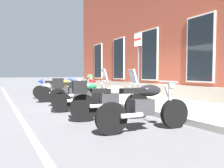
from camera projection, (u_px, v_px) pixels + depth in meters
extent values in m
plane|color=#424244|center=(112.00, 105.00, 7.78)|extent=(140.00, 140.00, 0.00)
cube|color=gray|center=(144.00, 101.00, 8.51)|extent=(26.48, 2.98, 0.15)
cube|color=silver|center=(18.00, 113.00, 6.21)|extent=(26.48, 0.12, 0.01)
cube|color=gray|center=(170.00, 93.00, 9.20)|extent=(20.48, 0.10, 0.70)
cube|color=silver|center=(98.00, 61.00, 15.50)|extent=(1.22, 0.06, 2.52)
cube|color=black|center=(98.00, 61.00, 15.48)|extent=(1.10, 0.03, 2.40)
cube|color=silver|center=(119.00, 59.00, 12.95)|extent=(1.22, 0.06, 2.52)
cube|color=black|center=(118.00, 59.00, 12.93)|extent=(1.10, 0.03, 2.40)
cube|color=silver|center=(150.00, 55.00, 10.40)|extent=(1.22, 0.06, 2.52)
cube|color=black|center=(149.00, 55.00, 10.39)|extent=(1.10, 0.03, 2.40)
cube|color=silver|center=(200.00, 49.00, 7.86)|extent=(1.22, 0.06, 2.52)
cube|color=black|center=(200.00, 49.00, 7.84)|extent=(1.10, 0.03, 2.40)
cylinder|color=black|center=(73.00, 91.00, 10.29)|extent=(0.30, 0.62, 0.62)
cylinder|color=black|center=(40.00, 92.00, 9.98)|extent=(0.30, 0.62, 0.62)
cylinder|color=silver|center=(71.00, 86.00, 10.25)|extent=(0.16, 0.32, 0.65)
cube|color=#28282B|center=(55.00, 88.00, 10.12)|extent=(0.35, 0.49, 0.32)
ellipsoid|color=#192D9E|center=(58.00, 82.00, 10.13)|extent=(0.41, 0.57, 0.24)
cube|color=black|center=(50.00, 82.00, 10.06)|extent=(0.36, 0.52, 0.10)
cylinder|color=silver|center=(69.00, 78.00, 10.22)|extent=(0.60, 0.23, 0.04)
cylinder|color=silver|center=(49.00, 91.00, 9.94)|extent=(0.22, 0.46, 0.09)
cone|color=#192D9E|center=(72.00, 80.00, 10.25)|extent=(0.45, 0.43, 0.36)
cone|color=#192D9E|center=(40.00, 81.00, 9.96)|extent=(0.31, 0.32, 0.24)
cylinder|color=black|center=(81.00, 93.00, 9.12)|extent=(0.23, 0.66, 0.65)
cylinder|color=black|center=(44.00, 94.00, 8.60)|extent=(0.23, 0.66, 0.65)
cylinder|color=silver|center=(79.00, 88.00, 9.08)|extent=(0.12, 0.31, 0.63)
cube|color=#28282B|center=(62.00, 90.00, 8.84)|extent=(0.29, 0.47, 0.32)
ellipsoid|color=gold|center=(66.00, 83.00, 8.87)|extent=(0.34, 0.56, 0.24)
cube|color=black|center=(56.00, 83.00, 8.75)|extent=(0.30, 0.51, 0.10)
cylinder|color=silver|center=(77.00, 79.00, 9.03)|extent=(0.62, 0.14, 0.04)
cylinder|color=silver|center=(55.00, 93.00, 8.63)|extent=(0.16, 0.46, 0.09)
sphere|color=silver|center=(79.00, 81.00, 9.06)|extent=(0.18, 0.18, 0.18)
cylinder|color=black|center=(94.00, 96.00, 8.07)|extent=(0.25, 0.65, 0.64)
cylinder|color=black|center=(58.00, 97.00, 7.67)|extent=(0.25, 0.65, 0.64)
cylinder|color=silver|center=(92.00, 89.00, 8.03)|extent=(0.14, 0.33, 0.66)
cube|color=#28282B|center=(75.00, 92.00, 7.85)|extent=(0.31, 0.48, 0.32)
ellipsoid|color=red|center=(79.00, 83.00, 7.88)|extent=(0.36, 0.56, 0.24)
cube|color=black|center=(69.00, 83.00, 7.76)|extent=(0.32, 0.52, 0.10)
cylinder|color=silver|center=(90.00, 79.00, 7.98)|extent=(0.61, 0.17, 0.04)
cylinder|color=silver|center=(67.00, 96.00, 7.65)|extent=(0.18, 0.46, 0.09)
cone|color=red|center=(93.00, 81.00, 8.03)|extent=(0.42, 0.41, 0.36)
cone|color=red|center=(58.00, 83.00, 7.65)|extent=(0.29, 0.31, 0.24)
cylinder|color=black|center=(108.00, 101.00, 6.78)|extent=(0.25, 0.62, 0.61)
cylinder|color=black|center=(62.00, 102.00, 6.36)|extent=(0.25, 0.62, 0.61)
cylinder|color=silver|center=(105.00, 93.00, 6.74)|extent=(0.14, 0.32, 0.65)
cube|color=#28282B|center=(84.00, 96.00, 6.54)|extent=(0.31, 0.48, 0.32)
ellipsoid|color=#195633|center=(89.00, 86.00, 6.57)|extent=(0.37, 0.56, 0.24)
cube|color=black|center=(77.00, 86.00, 6.46)|extent=(0.32, 0.52, 0.10)
cylinder|color=silver|center=(103.00, 81.00, 6.69)|extent=(0.61, 0.17, 0.04)
cylinder|color=silver|center=(75.00, 101.00, 6.35)|extent=(0.19, 0.46, 0.09)
cube|color=#B2BCC6|center=(105.00, 75.00, 6.70)|extent=(0.38, 0.22, 0.40)
cube|color=black|center=(58.00, 83.00, 6.30)|extent=(0.42, 0.39, 0.30)
cylinder|color=black|center=(137.00, 106.00, 5.52)|extent=(0.27, 0.68, 0.67)
cylinder|color=black|center=(84.00, 108.00, 5.12)|extent=(0.27, 0.68, 0.67)
cylinder|color=silver|center=(134.00, 97.00, 5.48)|extent=(0.13, 0.30, 0.59)
cube|color=#28282B|center=(110.00, 100.00, 5.30)|extent=(0.31, 0.48, 0.32)
ellipsoid|color=#B7BABF|center=(115.00, 91.00, 5.33)|extent=(0.37, 0.56, 0.24)
cube|color=black|center=(101.00, 90.00, 5.22)|extent=(0.32, 0.52, 0.10)
cylinder|color=silver|center=(131.00, 84.00, 5.44)|extent=(0.61, 0.17, 0.04)
cylinder|color=silver|center=(99.00, 106.00, 5.10)|extent=(0.19, 0.46, 0.09)
cube|color=#B2BCC6|center=(133.00, 77.00, 5.45)|extent=(0.38, 0.22, 0.40)
cube|color=black|center=(79.00, 87.00, 5.07)|extent=(0.42, 0.39, 0.30)
cylinder|color=black|center=(174.00, 113.00, 4.52)|extent=(0.21, 0.64, 0.63)
cylinder|color=black|center=(111.00, 118.00, 4.00)|extent=(0.21, 0.64, 0.63)
cylinder|color=silver|center=(171.00, 101.00, 4.47)|extent=(0.12, 0.34, 0.68)
cube|color=#28282B|center=(143.00, 107.00, 4.23)|extent=(0.28, 0.47, 0.32)
ellipsoid|color=black|center=(149.00, 91.00, 4.27)|extent=(0.33, 0.55, 0.24)
cube|color=black|center=(132.00, 91.00, 4.14)|extent=(0.29, 0.51, 0.10)
cylinder|color=silver|center=(168.00, 82.00, 4.42)|extent=(0.62, 0.13, 0.04)
cylinder|color=silver|center=(132.00, 116.00, 4.02)|extent=(0.16, 0.46, 0.09)
sphere|color=silver|center=(171.00, 85.00, 4.45)|extent=(0.18, 0.18, 0.18)
cylinder|color=#4C4C51|center=(138.00, 68.00, 7.13)|extent=(0.06, 0.06, 2.43)
cube|color=white|center=(138.00, 39.00, 7.07)|extent=(0.36, 0.03, 0.44)
cube|color=red|center=(138.00, 39.00, 7.06)|extent=(0.36, 0.01, 0.08)
cylinder|color=brown|center=(90.00, 86.00, 12.08)|extent=(0.56, 0.56, 0.66)
cylinder|color=black|center=(90.00, 86.00, 12.08)|extent=(0.59, 0.59, 0.04)
sphere|color=#28602D|center=(90.00, 78.00, 12.06)|extent=(0.40, 0.40, 0.40)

